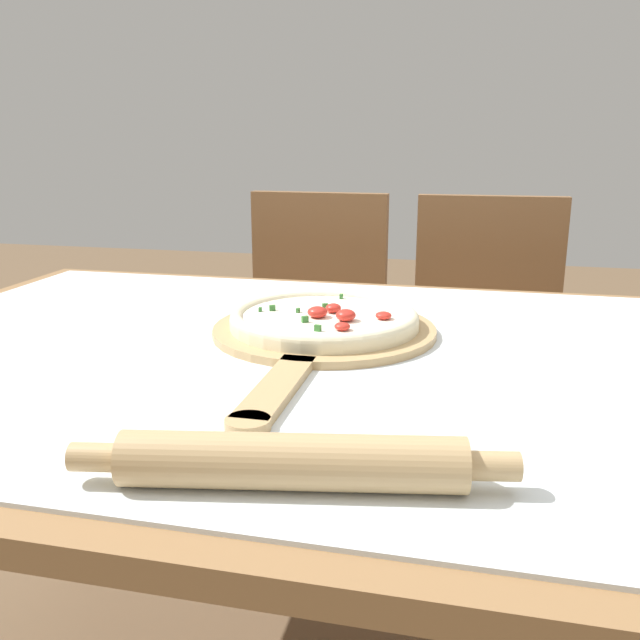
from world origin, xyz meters
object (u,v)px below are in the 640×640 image
pizza (325,318)px  chair_right (485,347)px  rolling_pin (292,462)px  chair_left (311,335)px  pizza_peel (321,334)px

pizza → chair_right: chair_right is taller
rolling_pin → chair_left: 1.26m
rolling_pin → chair_left: size_ratio=0.43×
rolling_pin → chair_left: (-0.28, 1.21, -0.25)m
pizza → chair_left: (-0.20, 0.73, -0.25)m
chair_left → chair_right: (0.46, -0.00, 0.00)m
pizza_peel → chair_left: (-0.20, 0.76, -0.23)m
pizza → rolling_pin: rolling_pin is taller
rolling_pin → chair_left: bearing=103.1°
chair_left → pizza_peel: bearing=-73.8°
rolling_pin → pizza_peel: bearing=99.8°
pizza → chair_left: chair_left is taller
pizza → chair_right: (0.26, 0.73, -0.25)m
pizza → chair_left: size_ratio=0.32×
chair_left → pizza: bearing=-73.3°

